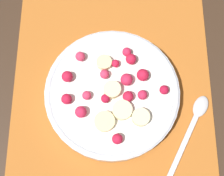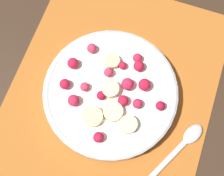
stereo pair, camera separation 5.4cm
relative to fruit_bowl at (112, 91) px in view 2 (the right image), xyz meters
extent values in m
plane|color=#382619|center=(0.00, 0.00, -0.03)|extent=(3.00, 3.00, 0.00)
cube|color=#B26023|center=(0.00, 0.00, -0.02)|extent=(0.47, 0.37, 0.01)
cylinder|color=silver|center=(0.00, 0.00, -0.01)|extent=(0.24, 0.24, 0.03)
torus|color=silver|center=(0.00, 0.00, 0.01)|extent=(0.24, 0.24, 0.01)
cylinder|color=white|center=(0.00, 0.00, 0.01)|extent=(0.22, 0.22, 0.00)
cylinder|color=beige|center=(0.00, 0.00, 0.02)|extent=(0.04, 0.04, 0.01)
cylinder|color=beige|center=(0.06, -0.01, 0.02)|extent=(0.04, 0.04, 0.01)
cylinder|color=beige|center=(0.05, 0.05, 0.02)|extent=(0.04, 0.04, 0.01)
cylinder|color=beige|center=(-0.05, -0.02, 0.02)|extent=(0.03, 0.03, 0.01)
cylinder|color=beige|center=(0.04, 0.02, 0.02)|extent=(0.05, 0.05, 0.01)
sphere|color=#D12347|center=(0.04, -0.05, 0.02)|extent=(0.02, 0.02, 0.02)
sphere|color=#D12347|center=(-0.01, 0.02, 0.02)|extent=(0.02, 0.02, 0.02)
sphere|color=red|center=(-0.02, -0.08, 0.02)|extent=(0.02, 0.02, 0.02)
sphere|color=#DB3356|center=(-0.03, -0.02, 0.02)|extent=(0.02, 0.02, 0.02)
sphere|color=#B21433|center=(0.00, 0.09, 0.02)|extent=(0.02, 0.02, 0.02)
sphere|color=red|center=(-0.05, 0.03, 0.02)|extent=(0.02, 0.02, 0.02)
sphere|color=red|center=(0.09, 0.01, 0.02)|extent=(0.02, 0.02, 0.02)
sphere|color=red|center=(0.02, 0.03, 0.02)|extent=(0.02, 0.02, 0.02)
sphere|color=red|center=(0.02, -0.08, 0.02)|extent=(0.02, 0.02, 0.02)
sphere|color=#DB3356|center=(0.01, -0.05, 0.02)|extent=(0.02, 0.02, 0.02)
sphere|color=red|center=(-0.02, 0.05, 0.02)|extent=(0.02, 0.02, 0.02)
sphere|color=#D12347|center=(0.01, 0.05, 0.02)|extent=(0.02, 0.02, 0.02)
sphere|color=#B21433|center=(0.02, -0.01, 0.02)|extent=(0.02, 0.02, 0.02)
sphere|color=#D12347|center=(-0.07, 0.02, 0.02)|extent=(0.02, 0.02, 0.02)
sphere|color=red|center=(-0.05, 0.00, 0.02)|extent=(0.01, 0.01, 0.01)
sphere|color=#DB3356|center=(-0.06, -0.06, 0.02)|extent=(0.02, 0.02, 0.02)
cube|color=silver|center=(0.11, 0.11, -0.02)|extent=(0.14, 0.08, 0.00)
ellipsoid|color=silver|center=(0.02, 0.16, -0.02)|extent=(0.05, 0.04, 0.01)
camera|label=1|loc=(0.16, 0.00, 0.53)|focal=50.00mm
camera|label=2|loc=(0.15, 0.05, 0.53)|focal=50.00mm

